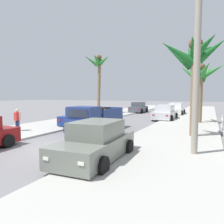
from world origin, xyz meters
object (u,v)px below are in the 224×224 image
at_px(car_left_far, 176,109).
at_px(car_right_far, 96,142).
at_px(palm_tree_left_mid, 201,75).
at_px(car_left_mid, 81,117).
at_px(palm_tree_left_fore, 98,67).
at_px(pedestrian, 17,119).
at_px(car_right_mid, 138,108).
at_px(palm_tree_right_fore, 194,58).
at_px(car_right_near, 165,113).
at_px(pickup_truck, 96,120).
at_px(utility_pole, 197,46).

bearing_deg(car_left_far, car_right_far, -89.47).
height_order(car_right_far, palm_tree_left_mid, palm_tree_left_mid).
height_order(car_left_mid, palm_tree_left_fore, palm_tree_left_fore).
bearing_deg(car_left_mid, pedestrian, -112.61).
relative_size(car_right_mid, palm_tree_left_mid, 0.80).
bearing_deg(pedestrian, palm_tree_right_fore, 16.17).
bearing_deg(palm_tree_left_mid, palm_tree_left_fore, 160.10).
xyz_separation_m(car_right_near, car_left_mid, (-5.58, -6.96, 0.00)).
height_order(palm_tree_right_fore, pedestrian, palm_tree_right_fore).
distance_m(car_right_near, car_right_far, 14.68).
bearing_deg(car_right_near, car_right_far, -88.76).
bearing_deg(car_left_mid, car_right_far, -52.63).
distance_m(pickup_truck, palm_tree_left_mid, 10.33).
xyz_separation_m(palm_tree_left_fore, palm_tree_right_fore, (12.78, -11.63, -1.59)).
height_order(car_right_mid, palm_tree_right_fore, palm_tree_right_fore).
xyz_separation_m(car_left_mid, utility_pole, (9.27, -5.50, 3.77)).
bearing_deg(car_right_near, palm_tree_left_fore, 161.92).
distance_m(palm_tree_left_fore, utility_pole, 20.49).
xyz_separation_m(pickup_truck, palm_tree_right_fore, (6.31, 0.36, 3.84)).
bearing_deg(pickup_truck, car_left_mid, 142.64).
distance_m(palm_tree_left_mid, utility_pole, 10.92).
height_order(car_right_far, pedestrian, pedestrian).
height_order(pickup_truck, palm_tree_left_fore, palm_tree_left_fore).
relative_size(pickup_truck, palm_tree_left_fore, 0.66).
relative_size(palm_tree_right_fore, palm_tree_left_mid, 1.09).
bearing_deg(palm_tree_left_mid, car_right_mid, 133.26).
relative_size(car_right_near, car_right_mid, 1.00).
bearing_deg(utility_pole, car_right_near, 106.49).
relative_size(palm_tree_right_fore, pedestrian, 3.66).
relative_size(pickup_truck, palm_tree_left_mid, 0.98).
xyz_separation_m(car_right_near, car_left_far, (0.12, 6.46, 0.00)).
distance_m(palm_tree_right_fore, utility_pole, 3.96).
bearing_deg(car_right_far, car_left_far, 90.53).
bearing_deg(car_right_mid, palm_tree_left_mid, -46.74).
xyz_separation_m(pickup_truck, utility_pole, (6.74, -3.57, 3.66)).
height_order(palm_tree_left_fore, pedestrian, palm_tree_left_fore).
relative_size(car_left_mid, palm_tree_left_fore, 0.55).
height_order(utility_pole, pedestrian, utility_pole).
bearing_deg(car_right_near, pedestrian, -122.87).
relative_size(car_left_far, pedestrian, 2.69).
distance_m(pickup_truck, car_right_far, 6.70).
bearing_deg(palm_tree_right_fore, car_right_far, -115.56).
xyz_separation_m(car_left_mid, car_left_far, (5.70, 13.42, 0.00)).
xyz_separation_m(car_right_far, palm_tree_left_fore, (-9.83, 17.79, 5.53)).
relative_size(car_right_mid, car_left_far, 1.00).
bearing_deg(car_right_far, car_right_near, 91.24).
height_order(pickup_truck, pedestrian, pickup_truck).
bearing_deg(car_left_far, car_left_mid, -113.01).
relative_size(car_right_near, utility_pole, 0.50).
bearing_deg(palm_tree_left_fore, car_right_far, -61.06).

